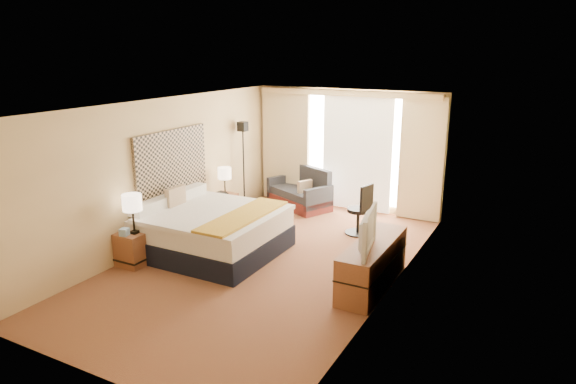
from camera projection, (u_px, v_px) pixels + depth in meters
The scene contains 21 objects.
floor at pixel (266, 262), 8.49m from camera, with size 4.20×7.00×0.02m, color #501917.
ceiling at pixel (264, 104), 7.79m from camera, with size 4.20×7.00×0.02m, color silver.
wall_back at pixel (347, 150), 11.11m from camera, with size 4.20×0.02×2.60m, color beige.
wall_front at pixel (89, 267), 5.17m from camera, with size 4.20×0.02×2.60m, color beige.
wall_left at pixel (163, 172), 9.09m from camera, with size 0.02×7.00×2.60m, color beige.
wall_right at pixel (394, 205), 7.19m from camera, with size 0.02×7.00×2.60m, color beige.
headboard at pixel (173, 171), 9.25m from camera, with size 0.06×1.85×1.50m, color black.
nightstand_left at pixel (135, 248), 8.38m from camera, with size 0.45×0.52×0.55m, color brown.
nightstand_right at pixel (223, 208), 10.50m from camera, with size 0.45×0.52×0.55m, color brown.
media_dresser at pixel (373, 264), 7.57m from camera, with size 0.50×1.80×0.70m, color brown.
window at pixel (358, 150), 10.97m from camera, with size 2.30×0.02×2.30m, color white.
curtains at pixel (345, 146), 10.99m from camera, with size 4.12×0.19×2.56m.
bed at pixel (212, 231), 8.84m from camera, with size 2.20×2.02×1.07m.
loveseat at pixel (301, 194), 11.39m from camera, with size 1.62×1.29×0.89m.
floor_lamp at pixel (243, 148), 10.94m from camera, with size 0.24×0.24×1.93m.
desk_chair at pixel (361, 212), 9.67m from camera, with size 0.48×0.48×0.99m.
lamp_left at pixel (132, 203), 8.11m from camera, with size 0.31×0.31×0.65m.
lamp_right at pixel (225, 174), 10.30m from camera, with size 0.27×0.27×0.57m.
tissue_box at pixel (124, 232), 8.14m from camera, with size 0.13×0.13×0.12m, color #86ADD0.
telephone at pixel (222, 194), 10.37m from camera, with size 0.18×0.14×0.07m, color black.
television at pixel (362, 230), 7.10m from camera, with size 1.00×0.13×0.58m, color black.
Camera 1 is at (4.02, -6.76, 3.42)m, focal length 32.00 mm.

